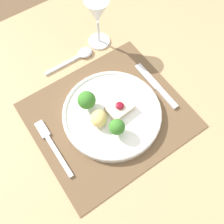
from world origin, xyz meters
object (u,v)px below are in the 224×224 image
at_px(wine_glass_near, 97,14).
at_px(spoon, 80,55).
at_px(dinner_plate, 111,113).
at_px(knife, 159,88).
at_px(fork, 51,144).

bearing_deg(wine_glass_near, spoon, -168.72).
relative_size(dinner_plate, knife, 1.51).
bearing_deg(fork, spoon, 44.30).
height_order(knife, wine_glass_near, wine_glass_near).
distance_m(dinner_plate, fork, 0.18).
xyz_separation_m(dinner_plate, wine_glass_near, (0.12, 0.24, 0.10)).
bearing_deg(fork, knife, -4.31).
bearing_deg(dinner_plate, knife, -2.66).
distance_m(fork, wine_glass_near, 0.39).
height_order(dinner_plate, wine_glass_near, wine_glass_near).
relative_size(fork, spoon, 1.08).
xyz_separation_m(dinner_plate, knife, (0.16, -0.01, -0.01)).
relative_size(fork, knife, 1.00).
height_order(knife, spoon, spoon).
height_order(spoon, wine_glass_near, wine_glass_near).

